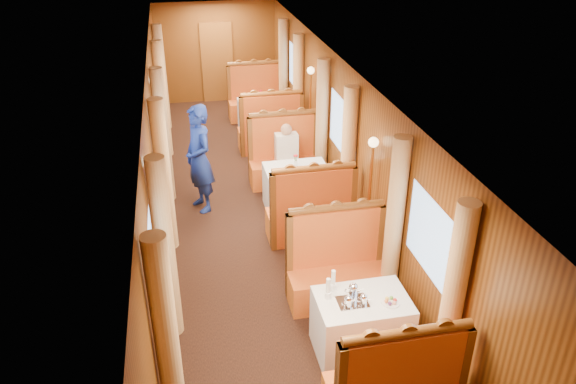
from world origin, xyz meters
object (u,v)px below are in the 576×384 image
object	(u,v)px
passenger	(287,149)
table_mid	(296,188)
teapot_back	(353,292)
banquette_mid_aft	(285,161)
tea_tray	(352,302)
banquette_mid_fwd	(310,215)
banquette_far_aft	(256,101)
table_far	(263,117)
teapot_left	(348,303)
rose_vase_far	(261,93)
banquette_far_fwd	(271,132)
table_near	(361,325)
banquette_near_aft	(337,271)
fruit_plate	(391,302)
teapot_right	(363,301)
steward	(199,159)
rose_vase_mid	(296,159)

from	to	relation	value
passenger	table_mid	bearing A→B (deg)	-90.00
teapot_back	table_mid	bearing A→B (deg)	100.72
teapot_back	banquette_mid_aft	bearing A→B (deg)	101.11
banquette_mid_aft	tea_tray	xyz separation A→B (m)	(-0.14, -4.55, 0.33)
banquette_mid_fwd	banquette_far_aft	world-z (taller)	same
table_far	teapot_left	world-z (taller)	teapot_left
teapot_back	rose_vase_far	distance (m)	6.95
table_far	banquette_mid_aft	bearing A→B (deg)	-90.00
tea_tray	banquette_far_aft	bearing A→B (deg)	89.03
passenger	banquette_far_fwd	bearing A→B (deg)	90.00
table_far	passenger	distance (m)	2.72
table_near	passenger	xyz separation A→B (m)	(-0.00, 4.31, 0.37)
banquette_far_fwd	teapot_back	bearing A→B (deg)	-91.00
banquette_near_aft	banquette_far_aft	distance (m)	7.00
table_mid	fruit_plate	world-z (taller)	fruit_plate
banquette_near_aft	teapot_right	xyz separation A→B (m)	(-0.03, -1.11, 0.38)
teapot_back	steward	size ratio (longest dim) A/B	0.09
teapot_left	passenger	xyz separation A→B (m)	(0.21, 4.41, -0.07)
steward	passenger	distance (m)	1.66
teapot_back	steward	bearing A→B (deg)	123.84
rose_vase_far	passenger	bearing A→B (deg)	-89.36
banquette_far_fwd	banquette_mid_aft	bearing A→B (deg)	-90.00
fruit_plate	rose_vase_far	bearing A→B (deg)	92.46
steward	passenger	world-z (taller)	steward
rose_vase_far	teapot_right	bearing A→B (deg)	-90.01
banquette_mid_aft	table_far	world-z (taller)	banquette_mid_aft
table_near	rose_vase_far	xyz separation A→B (m)	(-0.03, 7.01, 0.55)
banquette_far_aft	rose_vase_mid	world-z (taller)	banquette_far_aft
banquette_mid_fwd	banquette_far_fwd	xyz separation A→B (m)	(0.00, 3.50, 0.00)
fruit_plate	table_far	bearing A→B (deg)	92.22
table_near	fruit_plate	distance (m)	0.50
tea_tray	fruit_plate	bearing A→B (deg)	-12.82
banquette_mid_fwd	passenger	world-z (taller)	banquette_mid_fwd
banquette_far_aft	passenger	xyz separation A→B (m)	(-0.00, -3.71, 0.32)
banquette_near_aft	passenger	xyz separation A→B (m)	(-0.00, 3.29, 0.32)
teapot_left	banquette_mid_aft	bearing A→B (deg)	80.01
banquette_far_aft	rose_vase_far	distance (m)	1.12
table_far	tea_tray	size ratio (longest dim) A/B	3.09
passenger	banquette_mid_fwd	bearing A→B (deg)	-90.00
banquette_far_fwd	rose_vase_mid	distance (m)	2.54
table_near	banquette_near_aft	size ratio (longest dim) A/B	0.78
table_near	teapot_right	world-z (taller)	teapot_right
rose_vase_far	banquette_far_aft	bearing A→B (deg)	88.28
banquette_near_aft	rose_vase_far	xyz separation A→B (m)	(-0.03, 6.00, 0.50)
teapot_left	steward	xyz separation A→B (m)	(-1.37, 3.91, 0.11)
tea_tray	banquette_near_aft	bearing A→B (deg)	82.57
rose_vase_mid	banquette_mid_aft	bearing A→B (deg)	89.04
banquette_far_fwd	tea_tray	size ratio (longest dim) A/B	3.94
tea_tray	teapot_left	bearing A→B (deg)	-134.97
teapot_left	rose_vase_far	bearing A→B (deg)	81.15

